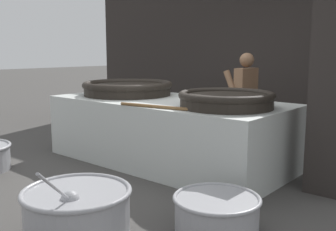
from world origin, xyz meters
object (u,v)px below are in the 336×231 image
at_px(prep_bowl_vegetables, 77,209).
at_px(prep_bowl_meat, 217,212).
at_px(giant_wok_far, 226,99).
at_px(cook, 245,100).
at_px(giant_wok_near, 128,88).

xyz_separation_m(prep_bowl_vegetables, prep_bowl_meat, (0.92, 0.85, -0.05)).
xyz_separation_m(giant_wok_far, cook, (-0.44, 1.25, -0.17)).
bearing_deg(cook, giant_wok_near, 35.70).
bearing_deg(prep_bowl_vegetables, giant_wok_near, 127.46).
height_order(prep_bowl_vegetables, prep_bowl_meat, prep_bowl_vegetables).
bearing_deg(giant_wok_near, cook, 34.56).
xyz_separation_m(giant_wok_near, giant_wok_far, (1.97, -0.19, -0.01)).
bearing_deg(prep_bowl_meat, cook, 114.90).
xyz_separation_m(giant_wok_near, prep_bowl_meat, (2.73, -1.51, -0.85)).
bearing_deg(giant_wok_far, giant_wok_near, 174.42).
bearing_deg(giant_wok_near, prep_bowl_vegetables, -52.54).
xyz_separation_m(cook, prep_bowl_vegetables, (0.27, -3.42, -0.63)).
relative_size(cook, prep_bowl_meat, 1.99).
bearing_deg(prep_bowl_meat, giant_wok_far, 119.68).
height_order(giant_wok_near, giant_wok_far, giant_wok_near).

